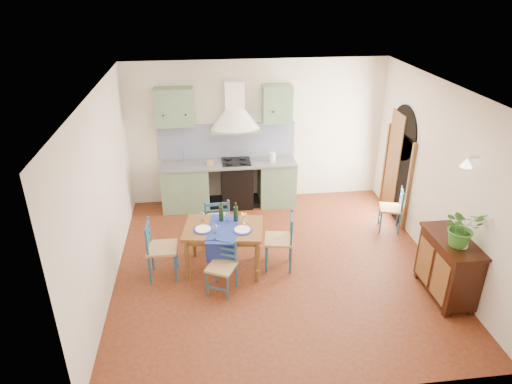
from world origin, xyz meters
TOP-DOWN VIEW (x-y plane):
  - floor at (0.00, 0.00)m, footprint 5.00×5.00m
  - back_wall at (-0.47, 2.29)m, footprint 5.00×0.96m
  - right_wall at (2.50, 0.28)m, footprint 0.26×5.00m
  - left_wall at (-2.50, 0.00)m, footprint 0.04×5.00m
  - ceiling at (0.00, 0.00)m, footprint 5.00×5.00m
  - dining_table at (-0.83, 0.01)m, footprint 1.28×1.00m
  - chair_near at (-0.89, -0.52)m, footprint 0.50×0.50m
  - chair_far at (-0.91, 0.72)m, footprint 0.45×0.45m
  - chair_left at (-1.79, -0.06)m, footprint 0.44×0.44m
  - chair_right at (0.05, -0.03)m, footprint 0.50×0.50m
  - chair_spare at (2.23, 0.87)m, footprint 0.47×0.47m
  - sideboard at (2.26, -1.02)m, footprint 0.50×1.05m
  - potted_plant at (2.25, -1.16)m, footprint 0.50×0.43m

SIDE VIEW (x-z plane):
  - floor at x=0.00m, z-range 0.00..0.00m
  - chair_near at x=-0.89m, z-range 0.01..0.81m
  - chair_spare at x=2.23m, z-range 0.01..0.82m
  - chair_far at x=-0.91m, z-range 0.02..0.94m
  - chair_right at x=0.05m, z-range 0.02..0.94m
  - chair_left at x=-1.79m, z-range 0.02..0.96m
  - sideboard at x=2.26m, z-range 0.04..0.98m
  - dining_table at x=-0.83m, z-range 0.13..1.19m
  - back_wall at x=-0.47m, z-range -0.35..2.45m
  - potted_plant at x=2.25m, z-range 0.94..1.48m
  - right_wall at x=2.50m, z-range -0.06..2.74m
  - left_wall at x=-2.50m, z-range 0.00..2.80m
  - ceiling at x=0.00m, z-range 2.80..2.81m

